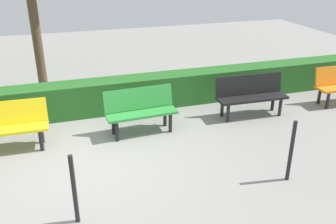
% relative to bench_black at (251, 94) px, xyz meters
% --- Properties ---
extents(ground_plane, '(21.95, 21.95, 0.00)m').
position_rel_bench_black_xyz_m(ground_plane, '(3.60, 0.93, -0.48)').
color(ground_plane, gray).
extents(bench_black, '(1.52, 0.50, 0.86)m').
position_rel_bench_black_xyz_m(bench_black, '(0.00, 0.00, 0.00)').
color(bench_black, black).
rests_on(bench_black, ground_plane).
extents(bench_green, '(1.38, 0.53, 0.86)m').
position_rel_bench_black_xyz_m(bench_green, '(2.42, 0.07, -0.00)').
color(bench_green, '#2D8C38').
rests_on(bench_green, ground_plane).
extents(bench_yellow, '(1.62, 0.50, 0.86)m').
position_rel_bench_black_xyz_m(bench_yellow, '(4.91, 0.02, 0.00)').
color(bench_yellow, yellow).
rests_on(bench_yellow, ground_plane).
extents(hedge_row, '(17.95, 0.56, 0.71)m').
position_rel_bench_black_xyz_m(hedge_row, '(2.50, -1.10, -0.12)').
color(hedge_row, '#266023').
rests_on(hedge_row, ground_plane).
extents(railing_post_mid, '(0.06, 0.06, 1.00)m').
position_rel_bench_black_xyz_m(railing_post_mid, '(0.65, 2.37, 0.02)').
color(railing_post_mid, black).
rests_on(railing_post_mid, ground_plane).
extents(railing_post_far, '(0.06, 0.06, 1.00)m').
position_rel_bench_black_xyz_m(railing_post_far, '(3.84, 2.37, 0.02)').
color(railing_post_far, black).
rests_on(railing_post_far, ground_plane).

